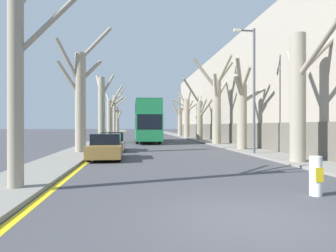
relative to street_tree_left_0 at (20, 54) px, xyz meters
name	(u,v)px	position (x,y,z in m)	size (l,w,h in m)	color
ground_plane	(254,220)	(5.58, -3.32, -3.92)	(300.00, 300.00, 0.00)	#424247
sidewalk_left	(113,135)	(-0.50, 46.68, -3.86)	(2.39, 120.00, 0.12)	gray
sidewalk_right	(178,135)	(11.67, 46.68, -3.86)	(2.39, 120.00, 0.12)	gray
building_facade_right	(253,99)	(17.85, 26.34, 1.21)	(10.08, 48.92, 10.29)	#9E9384
kerb_line_stripe	(120,136)	(0.87, 46.68, -3.92)	(0.24, 120.00, 0.01)	yellow
street_tree_left_0	(20,54)	(0.00, 0.00, 0.00)	(2.37, 2.20, 8.13)	gray
street_tree_left_1	(80,97)	(-0.26, 11.40, -0.13)	(3.58, 1.49, 8.56)	gray
street_tree_left_2	(102,107)	(-0.06, 22.90, -0.10)	(2.27, 3.10, 7.54)	gray
street_tree_left_3	(110,116)	(-0.01, 34.61, -0.65)	(2.78, 2.52, 7.83)	gray
street_tree_left_4	(115,113)	(0.00, 45.64, 0.19)	(2.65, 1.63, 8.63)	gray
street_tree_left_5	(117,120)	(-0.25, 56.33, -0.84)	(4.19, 2.90, 6.87)	gray
street_tree_right_0	(300,93)	(11.24, 4.64, -0.46)	(2.70, 4.18, 6.70)	gray
street_tree_right_1	(242,111)	(11.22, 12.24, -0.95)	(3.10, 4.39, 6.43)	gray
street_tree_right_2	(217,104)	(11.26, 19.10, 0.01)	(4.40, 4.66, 8.34)	gray
street_tree_right_3	(200,117)	(11.23, 26.46, -0.98)	(3.38, 4.16, 7.45)	gray
street_tree_right_4	(187,115)	(11.22, 34.93, -0.48)	(4.33, 2.28, 7.17)	gray
street_tree_right_5	(180,119)	(11.23, 41.85, -0.96)	(3.09, 2.84, 6.74)	gray
double_decker_bus	(147,119)	(4.77, 24.57, -1.37)	(2.63, 11.03, 4.49)	#1E7F47
parked_car_0	(106,147)	(1.72, 7.90, -3.25)	(1.77, 4.00, 1.41)	olive
parked_car_1	(113,142)	(1.72, 13.20, -3.27)	(1.75, 3.94, 1.38)	#9EA3AD
lamp_post	(253,84)	(10.74, 9.17, 0.55)	(1.40, 0.20, 8.02)	#4C4F54
traffic_bollard	(316,176)	(8.05, -1.55, -3.39)	(0.32, 0.33, 1.05)	white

